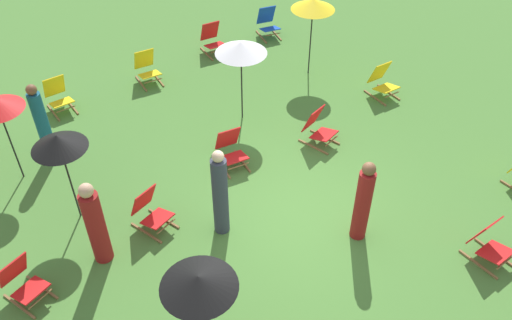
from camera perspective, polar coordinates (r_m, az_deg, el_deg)
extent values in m
plane|color=#477A33|center=(10.09, 4.31, -5.62)|extent=(40.00, 40.00, 0.00)
cube|color=olive|center=(13.73, -11.98, 7.85)|extent=(0.16, 0.76, 0.04)
cube|color=olive|center=(13.83, -10.27, 8.38)|extent=(0.16, 0.76, 0.04)
cube|color=yellow|center=(13.56, -11.11, 8.82)|extent=(0.55, 0.51, 0.13)
cube|color=yellow|center=(13.67, -11.71, 10.38)|extent=(0.51, 0.32, 0.57)
cylinder|color=olive|center=(13.44, -10.76, 8.18)|extent=(0.44, 0.10, 0.03)
cube|color=olive|center=(9.90, -11.46, -7.53)|extent=(0.22, 0.75, 0.04)
cube|color=olive|center=(10.09, -9.68, -6.08)|extent=(0.22, 0.75, 0.04)
cube|color=red|center=(9.76, -10.32, -6.07)|extent=(0.57, 0.54, 0.13)
cube|color=red|center=(9.73, -11.76, -4.14)|extent=(0.53, 0.36, 0.57)
cylinder|color=olive|center=(9.70, -9.44, -6.89)|extent=(0.43, 0.13, 0.03)
cube|color=olive|center=(11.51, 6.03, 1.38)|extent=(0.18, 0.75, 0.04)
cube|color=olive|center=(11.81, 7.26, 2.42)|extent=(0.18, 0.75, 0.04)
cube|color=red|center=(11.46, 7.16, 2.68)|extent=(0.56, 0.52, 0.13)
cube|color=red|center=(11.42, 6.03, 4.39)|extent=(0.52, 0.34, 0.57)
cylinder|color=olive|center=(11.43, 7.95, 2.00)|extent=(0.44, 0.11, 0.03)
cube|color=olive|center=(9.52, -23.63, -13.94)|extent=(0.25, 0.74, 0.04)
cube|color=olive|center=(9.62, -21.57, -12.34)|extent=(0.25, 0.74, 0.04)
cube|color=red|center=(9.32, -22.61, -12.53)|extent=(0.58, 0.55, 0.13)
cube|color=red|center=(9.30, -24.18, -10.52)|extent=(0.53, 0.37, 0.57)
cylinder|color=olive|center=(9.25, -21.74, -13.43)|extent=(0.43, 0.15, 0.03)
cube|color=olive|center=(13.22, 12.39, 6.40)|extent=(0.12, 0.76, 0.04)
cube|color=olive|center=(13.50, 13.77, 6.93)|extent=(0.12, 0.76, 0.04)
cube|color=yellow|center=(13.17, 13.55, 7.36)|extent=(0.52, 0.48, 0.13)
cube|color=yellow|center=(13.19, 12.84, 9.00)|extent=(0.50, 0.30, 0.57)
cylinder|color=olive|center=(13.10, 14.10, 6.69)|extent=(0.44, 0.07, 0.03)
cube|color=olive|center=(15.50, 0.56, 12.82)|extent=(0.26, 0.74, 0.04)
cube|color=olive|center=(15.65, 2.10, 13.09)|extent=(0.26, 0.74, 0.04)
cube|color=#1947B7|center=(15.38, 1.50, 13.62)|extent=(0.59, 0.56, 0.13)
cube|color=#1947B7|center=(15.50, 1.07, 15.02)|extent=(0.53, 0.38, 0.57)
cylinder|color=olive|center=(15.25, 1.79, 13.07)|extent=(0.43, 0.16, 0.03)
cube|color=olive|center=(14.73, -5.22, 11.04)|extent=(0.17, 0.75, 0.04)
cube|color=olive|center=(14.89, -3.66, 11.47)|extent=(0.17, 0.75, 0.04)
cube|color=red|center=(14.61, -4.31, 11.96)|extent=(0.55, 0.51, 0.13)
cube|color=red|center=(14.72, -4.89, 13.39)|extent=(0.52, 0.33, 0.57)
cylinder|color=olive|center=(14.48, -3.95, 11.38)|extent=(0.44, 0.10, 0.03)
cube|color=olive|center=(10.98, -3.53, -0.78)|extent=(0.20, 0.75, 0.04)
cube|color=olive|center=(11.11, -1.45, -0.11)|extent=(0.20, 0.75, 0.04)
cube|color=red|center=(10.81, -2.30, 0.25)|extent=(0.56, 0.53, 0.13)
cube|color=red|center=(10.84, -3.00, 2.30)|extent=(0.52, 0.35, 0.57)
cylinder|color=olive|center=(10.71, -1.85, -0.66)|extent=(0.44, 0.12, 0.03)
cube|color=olive|center=(9.98, 22.31, -10.12)|extent=(0.06, 0.76, 0.04)
cube|color=olive|center=(10.27, 23.72, -8.86)|extent=(0.06, 0.76, 0.04)
cube|color=red|center=(9.93, 23.86, -8.87)|extent=(0.49, 0.45, 0.13)
cube|color=red|center=(9.80, 22.90, -6.80)|extent=(0.49, 0.26, 0.57)
cylinder|color=olive|center=(9.93, 24.69, -9.78)|extent=(0.44, 0.04, 0.03)
cube|color=olive|center=(13.26, -20.52, 4.67)|extent=(0.07, 0.76, 0.04)
cube|color=olive|center=(13.34, -18.79, 5.37)|extent=(0.07, 0.76, 0.04)
cube|color=yellow|center=(13.08, -19.74, 5.71)|extent=(0.50, 0.46, 0.13)
cube|color=yellow|center=(13.18, -20.47, 7.29)|extent=(0.49, 0.27, 0.57)
cylinder|color=olive|center=(12.96, -19.36, 5.07)|extent=(0.44, 0.05, 0.03)
cylinder|color=black|center=(11.79, -1.52, 8.19)|extent=(0.03, 0.03, 1.87)
cone|color=white|center=(11.37, -1.60, 11.74)|extent=(1.09, 1.09, 0.26)
cylinder|color=black|center=(13.48, 5.77, 12.63)|extent=(0.03, 0.03, 1.94)
cone|color=yellow|center=(13.09, 6.03, 15.99)|extent=(1.03, 1.03, 0.25)
cylinder|color=black|center=(7.59, -5.60, -16.43)|extent=(0.03, 0.03, 1.86)
cone|color=black|center=(6.89, -6.06, -12.62)|extent=(1.01, 1.01, 0.21)
cylinder|color=black|center=(11.18, -24.47, 1.97)|extent=(0.03, 0.03, 1.87)
cylinder|color=black|center=(9.92, -19.02, -1.85)|extent=(0.03, 0.03, 1.85)
cone|color=black|center=(9.41, -20.08, 1.83)|extent=(0.93, 0.93, 0.26)
cylinder|color=#333847|center=(9.24, -3.78, -3.87)|extent=(0.37, 0.37, 1.62)
sphere|color=beige|center=(8.63, -4.03, 0.38)|extent=(0.20, 0.20, 0.20)
cylinder|color=maroon|center=(9.20, -16.43, -6.85)|extent=(0.39, 0.39, 1.46)
sphere|color=tan|center=(8.63, -17.46, -3.08)|extent=(0.24, 0.24, 0.24)
cylinder|color=maroon|center=(9.35, 11.12, -4.73)|extent=(0.35, 0.35, 1.46)
sphere|color=brown|center=(8.79, 11.81, -0.92)|extent=(0.23, 0.23, 0.23)
cylinder|color=#195972|center=(11.56, -21.48, 3.29)|extent=(0.37, 0.37, 1.54)
sphere|color=brown|center=(11.10, -22.56, 6.83)|extent=(0.21, 0.21, 0.21)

